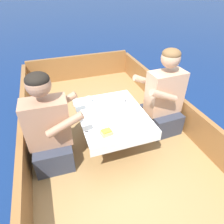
{
  "coord_description": "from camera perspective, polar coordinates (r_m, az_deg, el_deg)",
  "views": [
    {
      "loc": [
        -0.56,
        -1.62,
        1.91
      ],
      "look_at": [
        0.0,
        0.01,
        0.7
      ],
      "focal_mm": 32.0,
      "sensor_mm": 36.0,
      "label": 1
    }
  ],
  "objects": [
    {
      "name": "utensil_fork_port",
      "position": [
        1.89,
        -5.74,
        -5.49
      ],
      "size": [
        0.17,
        0.04,
        0.0
      ],
      "rotation": [
        0.0,
        0.0,
        3.0
      ],
      "color": "silver",
      "rests_on": "cockpit_table"
    },
    {
      "name": "boat_deck",
      "position": [
        2.46,
        0.08,
        -10.91
      ],
      "size": [
        1.9,
        3.73,
        0.29
      ],
      "primitive_type": "cube",
      "color": "#A87F4C",
      "rests_on": "ground_plane"
    },
    {
      "name": "bowl_port_near",
      "position": [
        1.96,
        1.82,
        -2.86
      ],
      "size": [
        0.14,
        0.14,
        0.04
      ],
      "color": "silver",
      "rests_on": "cockpit_table"
    },
    {
      "name": "coffee_cup_port",
      "position": [
        2.3,
        -6.57,
        3.59
      ],
      "size": [
        0.1,
        0.07,
        0.06
      ],
      "color": "silver",
      "rests_on": "cockpit_table"
    },
    {
      "name": "person_port",
      "position": [
        1.98,
        -17.4,
        -5.05
      ],
      "size": [
        0.53,
        0.45,
        0.98
      ],
      "rotation": [
        0.0,
        0.0,
        -0.03
      ],
      "color": "#333847",
      "rests_on": "boat_deck"
    },
    {
      "name": "utensil_fork_starboard",
      "position": [
        2.28,
        3.95,
        2.48
      ],
      "size": [
        0.06,
        0.17,
        0.0
      ],
      "rotation": [
        0.0,
        0.0,
        1.3
      ],
      "color": "silver",
      "rests_on": "cockpit_table"
    },
    {
      "name": "bow_coaming",
      "position": [
        3.77,
        -9.3,
        12.57
      ],
      "size": [
        1.78,
        0.06,
        0.42
      ],
      "primitive_type": "cube",
      "color": "#936033",
      "rests_on": "boat_deck"
    },
    {
      "name": "utensil_spoon_starboard",
      "position": [
        2.23,
        -4.71,
        1.72
      ],
      "size": [
        0.17,
        0.03,
        0.01
      ],
      "rotation": [
        0.0,
        0.0,
        0.1
      ],
      "color": "silver",
      "rests_on": "cockpit_table"
    },
    {
      "name": "utensil_knife_starboard",
      "position": [
        2.33,
        -4.42,
        3.27
      ],
      "size": [
        0.06,
        0.17,
        0.0
      ],
      "rotation": [
        0.0,
        0.0,
        1.31
      ],
      "color": "silver",
      "rests_on": "cockpit_table"
    },
    {
      "name": "sandwich",
      "position": [
        1.82,
        -1.59,
        -5.85
      ],
      "size": [
        0.11,
        0.09,
        0.05
      ],
      "rotation": [
        0.0,
        0.0,
        0.14
      ],
      "color": "tan",
      "rests_on": "plate_sandwich"
    },
    {
      "name": "plate_bread",
      "position": [
        2.09,
        4.74,
        -0.9
      ],
      "size": [
        0.18,
        0.18,
        0.01
      ],
      "color": "silver",
      "rests_on": "cockpit_table"
    },
    {
      "name": "gunwale_port",
      "position": [
        2.19,
        -23.67,
        -9.67
      ],
      "size": [
        0.06,
        3.73,
        0.37
      ],
      "primitive_type": "cube",
      "color": "#936033",
      "rests_on": "boat_deck"
    },
    {
      "name": "utensil_knife_port",
      "position": [
        2.05,
        -7.32,
        -1.87
      ],
      "size": [
        0.17,
        0.05,
        0.0
      ],
      "rotation": [
        0.0,
        0.0,
        2.89
      ],
      "color": "silver",
      "rests_on": "cockpit_table"
    },
    {
      "name": "bowl_starboard_near",
      "position": [
        2.15,
        -2.37,
        0.98
      ],
      "size": [
        0.12,
        0.12,
        0.04
      ],
      "color": "silver",
      "rests_on": "cockpit_table"
    },
    {
      "name": "cockpit_table",
      "position": [
        2.13,
        0.0,
        -1.26
      ],
      "size": [
        0.7,
        0.86,
        0.4
      ],
      "color": "#B2B2B7",
      "rests_on": "boat_deck"
    },
    {
      "name": "person_starboard",
      "position": [
        2.4,
        14.42,
        3.36
      ],
      "size": [
        0.54,
        0.46,
        1.01
      ],
      "rotation": [
        0.0,
        0.0,
        3.19
      ],
      "color": "#333847",
      "rests_on": "boat_deck"
    },
    {
      "name": "gunwale_starboard",
      "position": [
        2.62,
        19.48,
        -0.53
      ],
      "size": [
        0.06,
        3.73,
        0.37
      ],
      "primitive_type": "cube",
      "color": "#936033",
      "rests_on": "boat_deck"
    },
    {
      "name": "plate_sandwich",
      "position": [
        1.84,
        -1.58,
        -6.5
      ],
      "size": [
        0.19,
        0.19,
        0.01
      ],
      "color": "silver",
      "rests_on": "cockpit_table"
    },
    {
      "name": "coffee_cup_starboard",
      "position": [
        1.9,
        7.23,
        -4.41
      ],
      "size": [
        0.09,
        0.06,
        0.05
      ],
      "color": "silver",
      "rests_on": "cockpit_table"
    },
    {
      "name": "ground_plane",
      "position": [
        2.56,
        0.08,
        -13.15
      ],
      "size": [
        60.0,
        60.0,
        0.0
      ],
      "primitive_type": "plane",
      "color": "navy"
    }
  ]
}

